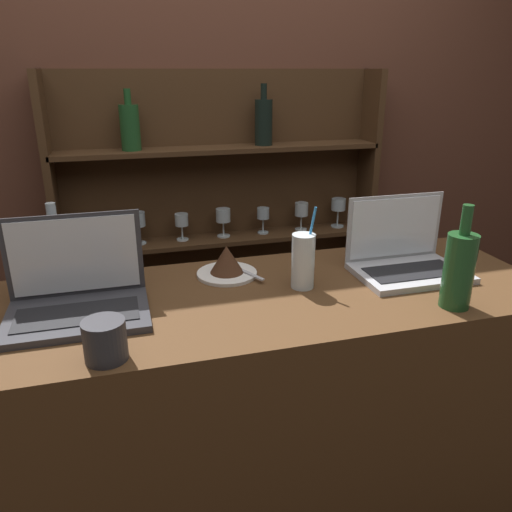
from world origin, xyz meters
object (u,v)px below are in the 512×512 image
at_px(laptop_near, 77,294).
at_px(cake_plate, 227,263).
at_px(coffee_cup, 105,340).
at_px(water_glass, 303,261).
at_px(wine_bottle_green, 459,269).
at_px(laptop_far, 404,256).
at_px(wine_bottle_clear, 58,258).

bearing_deg(laptop_near, cake_plate, 18.24).
distance_m(laptop_near, coffee_cup, 0.25).
relative_size(cake_plate, coffee_cup, 2.02).
relative_size(laptop_near, water_glass, 1.48).
relative_size(cake_plate, wine_bottle_green, 0.68).
bearing_deg(cake_plate, laptop_near, -161.76).
height_order(laptop_far, coffee_cup, laptop_far).
relative_size(laptop_near, wine_bottle_clear, 1.36).
height_order(laptop_near, laptop_far, laptop_near).
bearing_deg(wine_bottle_clear, coffee_cup, -73.33).
relative_size(laptop_near, coffee_cup, 3.75).
xyz_separation_m(laptop_near, wine_bottle_clear, (-0.05, 0.15, 0.04)).
bearing_deg(cake_plate, laptop_far, -12.33).
height_order(water_glass, coffee_cup, water_glass).
relative_size(laptop_far, wine_bottle_clear, 1.27).
distance_m(laptop_near, water_glass, 0.59).
distance_m(laptop_near, wine_bottle_clear, 0.16).
xyz_separation_m(water_glass, wine_bottle_green, (0.33, -0.22, 0.02)).
bearing_deg(coffee_cup, laptop_near, 105.52).
relative_size(water_glass, wine_bottle_green, 0.85).
xyz_separation_m(laptop_near, water_glass, (0.59, -0.00, 0.03)).
xyz_separation_m(cake_plate, wine_bottle_clear, (-0.46, 0.02, 0.06)).
bearing_deg(wine_bottle_clear, wine_bottle_green, -20.92).
height_order(cake_plate, water_glass, water_glass).
height_order(laptop_near, coffee_cup, laptop_near).
xyz_separation_m(cake_plate, water_glass, (0.18, -0.14, 0.04)).
distance_m(cake_plate, wine_bottle_clear, 0.46).
height_order(laptop_near, wine_bottle_green, wine_bottle_green).
height_order(water_glass, wine_bottle_clear, wine_bottle_clear).
bearing_deg(laptop_near, wine_bottle_clear, 108.48).
height_order(laptop_near, wine_bottle_clear, wine_bottle_clear).
bearing_deg(wine_bottle_green, laptop_far, 89.97).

